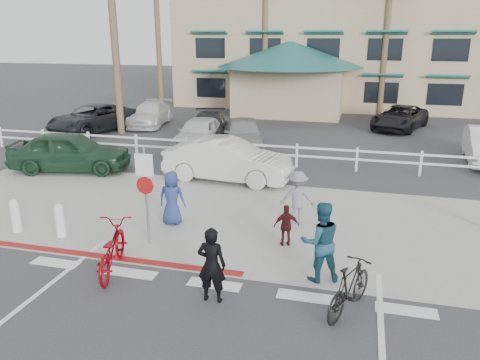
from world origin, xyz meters
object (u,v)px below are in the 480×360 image
(sign_post, at_px, (146,191))
(bike_black, at_px, (349,288))
(bike_red, at_px, (111,249))
(car_white_sedan, at_px, (228,160))
(car_red_compact, at_px, (70,151))

(sign_post, bearing_deg, bike_black, -20.25)
(bike_red, xyz_separation_m, car_white_sedan, (0.63, 7.45, 0.22))
(bike_black, distance_m, car_red_compact, 13.43)
(sign_post, bearing_deg, car_white_sedan, 85.59)
(car_red_compact, bearing_deg, bike_red, -152.87)
(car_white_sedan, bearing_deg, bike_red, -179.97)
(sign_post, xyz_separation_m, car_red_compact, (-6.00, 5.55, -0.65))
(bike_black, bearing_deg, sign_post, 3.41)
(bike_red, bearing_deg, sign_post, -111.96)
(bike_red, distance_m, car_white_sedan, 7.48)
(bike_black, height_order, car_red_compact, car_red_compact)
(sign_post, distance_m, bike_black, 5.59)
(bike_red, relative_size, car_red_compact, 0.46)
(sign_post, height_order, car_red_compact, sign_post)
(bike_black, relative_size, car_red_compact, 0.38)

